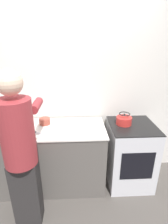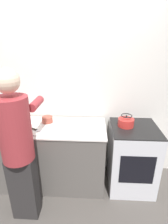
{
  "view_description": "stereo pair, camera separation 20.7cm",
  "coord_description": "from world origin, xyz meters",
  "px_view_note": "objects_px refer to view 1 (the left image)",
  "views": [
    {
      "loc": [
        0.17,
        -1.71,
        1.9
      ],
      "look_at": [
        0.27,
        0.22,
        1.13
      ],
      "focal_mm": 28.0,
      "sensor_mm": 36.0,
      "label": 1
    },
    {
      "loc": [
        0.38,
        -1.7,
        1.9
      ],
      "look_at": [
        0.27,
        0.22,
        1.13
      ],
      "focal_mm": 28.0,
      "sensor_mm": 36.0,
      "label": 2
    }
  ],
  "objects_px": {
    "person": "(20,149)",
    "kettle": "(124,120)",
    "oven": "(130,154)",
    "bowl_prep": "(45,121)",
    "cutting_board": "(34,134)",
    "knife": "(37,133)"
  },
  "relations": [
    {
      "from": "bowl_prep",
      "to": "person",
      "type": "bearing_deg",
      "value": -100.97
    },
    {
      "from": "cutting_board",
      "to": "kettle",
      "type": "distance_m",
      "value": 1.15
    },
    {
      "from": "oven",
      "to": "kettle",
      "type": "bearing_deg",
      "value": 163.02
    },
    {
      "from": "cutting_board",
      "to": "kettle",
      "type": "height_order",
      "value": "kettle"
    },
    {
      "from": "knife",
      "to": "oven",
      "type": "bearing_deg",
      "value": 35.39
    },
    {
      "from": "oven",
      "to": "bowl_prep",
      "type": "distance_m",
      "value": 1.26
    },
    {
      "from": "cutting_board",
      "to": "bowl_prep",
      "type": "xyz_separation_m",
      "value": [
        0.08,
        0.3,
        0.03
      ]
    },
    {
      "from": "knife",
      "to": "bowl_prep",
      "type": "relative_size",
      "value": 1.45
    },
    {
      "from": "knife",
      "to": "bowl_prep",
      "type": "xyz_separation_m",
      "value": [
        0.04,
        0.29,
        0.02
      ]
    },
    {
      "from": "oven",
      "to": "knife",
      "type": "height_order",
      "value": "knife"
    },
    {
      "from": "person",
      "to": "cutting_board",
      "type": "height_order",
      "value": "person"
    },
    {
      "from": "knife",
      "to": "cutting_board",
      "type": "bearing_deg",
      "value": -133.25
    },
    {
      "from": "cutting_board",
      "to": "knife",
      "type": "distance_m",
      "value": 0.04
    },
    {
      "from": "bowl_prep",
      "to": "cutting_board",
      "type": "bearing_deg",
      "value": -104.76
    },
    {
      "from": "oven",
      "to": "cutting_board",
      "type": "xyz_separation_m",
      "value": [
        -1.24,
        -0.17,
        0.44
      ]
    },
    {
      "from": "person",
      "to": "kettle",
      "type": "height_order",
      "value": "person"
    },
    {
      "from": "knife",
      "to": "kettle",
      "type": "relative_size",
      "value": 1.06
    },
    {
      "from": "person",
      "to": "oven",
      "type": "bearing_deg",
      "value": 22.79
    },
    {
      "from": "oven",
      "to": "person",
      "type": "relative_size",
      "value": 0.53
    },
    {
      "from": "kettle",
      "to": "bowl_prep",
      "type": "distance_m",
      "value": 1.05
    },
    {
      "from": "person",
      "to": "kettle",
      "type": "xyz_separation_m",
      "value": [
        1.17,
        0.58,
        0.03
      ]
    },
    {
      "from": "knife",
      "to": "person",
      "type": "bearing_deg",
      "value": -74.85
    }
  ]
}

